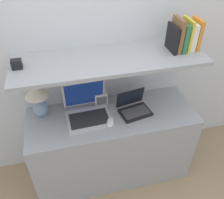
{
  "coord_description": "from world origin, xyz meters",
  "views": [
    {
      "loc": [
        -0.34,
        -1.16,
        2.07
      ],
      "look_at": [
        -0.0,
        0.26,
        0.91
      ],
      "focal_mm": 38.0,
      "sensor_mm": 36.0,
      "label": 1
    }
  ],
  "objects_px": {
    "book_brown": "(177,35)",
    "shelf_gadget": "(17,64)",
    "book_green": "(182,36)",
    "book_black": "(172,38)",
    "router_box": "(101,98)",
    "laptop_small": "(134,108)",
    "table_lamp": "(37,97)",
    "book_orange": "(196,34)",
    "book_yellow": "(186,34)",
    "computer_mouse": "(110,122)",
    "laptop_large": "(87,110)",
    "book_white": "(190,36)"
  },
  "relations": [
    {
      "from": "book_green",
      "to": "book_black",
      "type": "xyz_separation_m",
      "value": [
        -0.07,
        0.0,
        -0.01
      ]
    },
    {
      "from": "table_lamp",
      "to": "book_green",
      "type": "height_order",
      "value": "book_green"
    },
    {
      "from": "table_lamp",
      "to": "book_yellow",
      "type": "height_order",
      "value": "book_yellow"
    },
    {
      "from": "router_box",
      "to": "book_green",
      "type": "distance_m",
      "value": 0.82
    },
    {
      "from": "book_white",
      "to": "shelf_gadget",
      "type": "height_order",
      "value": "book_white"
    },
    {
      "from": "computer_mouse",
      "to": "book_green",
      "type": "distance_m",
      "value": 0.84
    },
    {
      "from": "table_lamp",
      "to": "book_orange",
      "type": "relative_size",
      "value": 1.42
    },
    {
      "from": "book_black",
      "to": "computer_mouse",
      "type": "bearing_deg",
      "value": -161.8
    },
    {
      "from": "laptop_large",
      "to": "book_yellow",
      "type": "xyz_separation_m",
      "value": [
        0.78,
        0.02,
        0.56
      ]
    },
    {
      "from": "laptop_small",
      "to": "book_green",
      "type": "distance_m",
      "value": 0.67
    },
    {
      "from": "router_box",
      "to": "shelf_gadget",
      "type": "xyz_separation_m",
      "value": [
        -0.58,
        -0.12,
        0.48
      ]
    },
    {
      "from": "book_yellow",
      "to": "shelf_gadget",
      "type": "bearing_deg",
      "value": -180.0
    },
    {
      "from": "book_brown",
      "to": "shelf_gadget",
      "type": "bearing_deg",
      "value": 180.0
    },
    {
      "from": "book_white",
      "to": "book_yellow",
      "type": "height_order",
      "value": "book_yellow"
    },
    {
      "from": "shelf_gadget",
      "to": "book_green",
      "type": "bearing_deg",
      "value": 0.0
    },
    {
      "from": "laptop_large",
      "to": "book_orange",
      "type": "distance_m",
      "value": 1.02
    },
    {
      "from": "book_brown",
      "to": "book_yellow",
      "type": "bearing_deg",
      "value": 0.0
    },
    {
      "from": "laptop_large",
      "to": "router_box",
      "type": "distance_m",
      "value": 0.2
    },
    {
      "from": "book_brown",
      "to": "router_box",
      "type": "bearing_deg",
      "value": 168.38
    },
    {
      "from": "laptop_small",
      "to": "book_white",
      "type": "bearing_deg",
      "value": 7.98
    },
    {
      "from": "book_orange",
      "to": "router_box",
      "type": "bearing_deg",
      "value": 170.8
    },
    {
      "from": "laptop_large",
      "to": "laptop_small",
      "type": "relative_size",
      "value": 1.3
    },
    {
      "from": "laptop_small",
      "to": "router_box",
      "type": "distance_m",
      "value": 0.3
    },
    {
      "from": "book_brown",
      "to": "computer_mouse",
      "type": "bearing_deg",
      "value": -162.91
    },
    {
      "from": "laptop_small",
      "to": "book_yellow",
      "type": "xyz_separation_m",
      "value": [
        0.39,
        0.06,
        0.58
      ]
    },
    {
      "from": "router_box",
      "to": "shelf_gadget",
      "type": "relative_size",
      "value": 1.64
    },
    {
      "from": "laptop_large",
      "to": "book_green",
      "type": "distance_m",
      "value": 0.92
    },
    {
      "from": "laptop_small",
      "to": "book_green",
      "type": "relative_size",
      "value": 1.34
    },
    {
      "from": "computer_mouse",
      "to": "book_brown",
      "type": "bearing_deg",
      "value": 17.09
    },
    {
      "from": "book_white",
      "to": "book_brown",
      "type": "bearing_deg",
      "value": 180.0
    },
    {
      "from": "laptop_large",
      "to": "computer_mouse",
      "type": "bearing_deg",
      "value": -42.47
    },
    {
      "from": "book_yellow",
      "to": "book_brown",
      "type": "height_order",
      "value": "book_brown"
    },
    {
      "from": "book_orange",
      "to": "shelf_gadget",
      "type": "relative_size",
      "value": 3.36
    },
    {
      "from": "book_orange",
      "to": "book_black",
      "type": "distance_m",
      "value": 0.19
    },
    {
      "from": "book_orange",
      "to": "book_black",
      "type": "bearing_deg",
      "value": 180.0
    },
    {
      "from": "book_yellow",
      "to": "shelf_gadget",
      "type": "xyz_separation_m",
      "value": [
        -1.21,
        -0.0,
        -0.08
      ]
    },
    {
      "from": "book_yellow",
      "to": "book_black",
      "type": "xyz_separation_m",
      "value": [
        -0.11,
        -0.0,
        -0.02
      ]
    },
    {
      "from": "computer_mouse",
      "to": "book_black",
      "type": "height_order",
      "value": "book_black"
    },
    {
      "from": "table_lamp",
      "to": "book_black",
      "type": "xyz_separation_m",
      "value": [
        1.04,
        -0.07,
        0.4
      ]
    },
    {
      "from": "book_white",
      "to": "book_black",
      "type": "xyz_separation_m",
      "value": [
        -0.15,
        0.0,
        -0.0
      ]
    },
    {
      "from": "router_box",
      "to": "book_yellow",
      "type": "xyz_separation_m",
      "value": [
        0.64,
        -0.12,
        0.56
      ]
    },
    {
      "from": "laptop_large",
      "to": "book_black",
      "type": "height_order",
      "value": "book_black"
    },
    {
      "from": "table_lamp",
      "to": "router_box",
      "type": "relative_size",
      "value": 2.9
    },
    {
      "from": "table_lamp",
      "to": "book_orange",
      "type": "distance_m",
      "value": 1.29
    },
    {
      "from": "book_brown",
      "to": "book_black",
      "type": "relative_size",
      "value": 1.26
    },
    {
      "from": "book_white",
      "to": "computer_mouse",
      "type": "bearing_deg",
      "value": -165.66
    },
    {
      "from": "computer_mouse",
      "to": "book_brown",
      "type": "distance_m",
      "value": 0.83
    },
    {
      "from": "laptop_large",
      "to": "book_white",
      "type": "bearing_deg",
      "value": 1.54
    },
    {
      "from": "router_box",
      "to": "book_white",
      "type": "height_order",
      "value": "book_white"
    },
    {
      "from": "laptop_small",
      "to": "book_yellow",
      "type": "relative_size",
      "value": 1.21
    }
  ]
}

